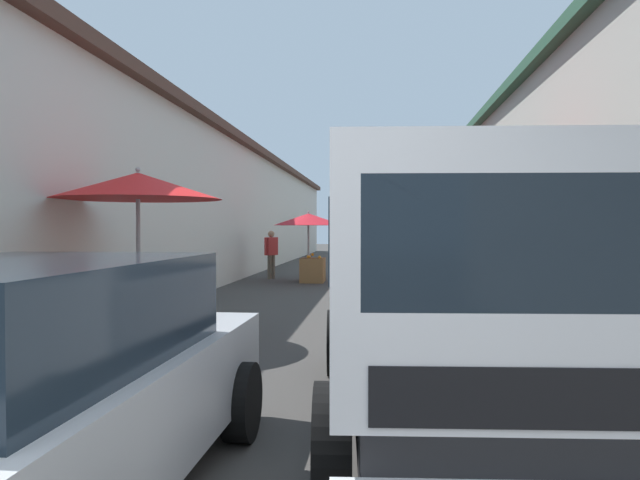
{
  "coord_description": "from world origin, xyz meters",
  "views": [
    {
      "loc": [
        -1.08,
        -0.53,
        1.62
      ],
      "look_at": [
        7.51,
        0.32,
        1.45
      ],
      "focal_mm": 33.46,
      "sensor_mm": 36.0,
      "label": 1
    }
  ],
  "objects": [
    {
      "name": "fruit_stall_far_right",
      "position": [
        16.62,
        1.53,
        1.53
      ],
      "size": [
        2.11,
        2.11,
        2.13
      ],
      "color": "#9E9EA3",
      "rests_on": "ground"
    },
    {
      "name": "fruit_stall_near_left",
      "position": [
        9.85,
        -2.72,
        1.73
      ],
      "size": [
        2.38,
        2.38,
        2.27
      ],
      "color": "#9E9EA3",
      "rests_on": "ground"
    },
    {
      "name": "parked_scooter",
      "position": [
        14.9,
        -2.48,
        0.45
      ],
      "size": [
        1.64,
        0.65,
        1.14
      ],
      "color": "black",
      "rests_on": "ground"
    },
    {
      "name": "delivery_truck",
      "position": [
        3.1,
        -1.09,
        1.04
      ],
      "size": [
        5.01,
        2.19,
        2.08
      ],
      "color": "black",
      "rests_on": "ground"
    },
    {
      "name": "ground",
      "position": [
        13.5,
        0.0,
        0.0
      ],
      "size": [
        90.0,
        90.0,
        0.0
      ],
      "primitive_type": "plane",
      "color": "#3D3A38"
    },
    {
      "name": "building_left_whitewash",
      "position": [
        15.75,
        7.3,
        2.26
      ],
      "size": [
        49.8,
        7.5,
        4.49
      ],
      "color": "beige",
      "rests_on": "ground"
    },
    {
      "name": "vendor_in_shade",
      "position": [
        7.02,
        -1.94,
        0.9
      ],
      "size": [
        0.41,
        0.55,
        1.57
      ],
      "color": "#665B4C",
      "rests_on": "ground"
    },
    {
      "name": "fruit_stall_near_right",
      "position": [
        6.77,
        2.77,
        1.82
      ],
      "size": [
        2.29,
        2.29,
        2.46
      ],
      "color": "#9E9EA3",
      "rests_on": "ground"
    },
    {
      "name": "hatchback_car",
      "position": [
        2.0,
        1.39,
        0.74
      ],
      "size": [
        3.94,
        1.97,
        1.45
      ],
      "color": "#ADAFB5",
      "rests_on": "ground"
    },
    {
      "name": "fruit_stall_far_left",
      "position": [
        18.45,
        -1.77,
        1.82
      ],
      "size": [
        2.56,
        2.56,
        2.33
      ],
      "color": "#9E9EA3",
      "rests_on": "ground"
    },
    {
      "name": "plastic_stool",
      "position": [
        6.04,
        -2.72,
        0.33
      ],
      "size": [
        0.3,
        0.3,
        0.43
      ],
      "color": "#194CB2",
      "rests_on": "ground"
    },
    {
      "name": "vendor_by_crates",
      "position": [
        17.63,
        2.88,
        0.87
      ],
      "size": [
        0.55,
        0.39,
        1.53
      ],
      "color": "#665B4C",
      "rests_on": "ground"
    },
    {
      "name": "building_right_concrete",
      "position": [
        15.75,
        -7.3,
        2.6
      ],
      "size": [
        49.8,
        7.5,
        5.17
      ],
      "color": "#A39E93",
      "rests_on": "ground"
    }
  ]
}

